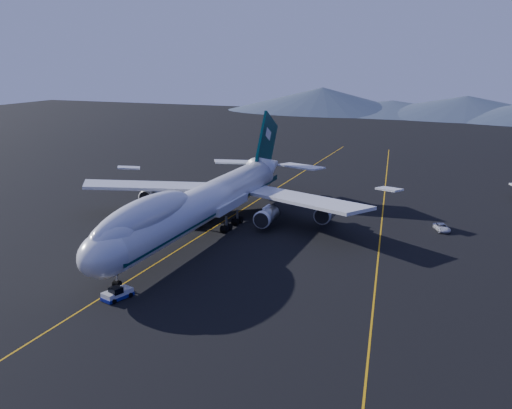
% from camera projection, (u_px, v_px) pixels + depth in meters
% --- Properties ---
extents(ground, '(500.00, 500.00, 0.00)m').
position_uv_depth(ground, '(203.00, 234.00, 102.80)').
color(ground, black).
rests_on(ground, ground).
extents(taxiway_line_main, '(0.25, 220.00, 0.01)m').
position_uv_depth(taxiway_line_main, '(203.00, 234.00, 102.79)').
color(taxiway_line_main, '#CA8E0B').
rests_on(taxiway_line_main, ground).
extents(taxiway_line_side, '(28.08, 198.09, 0.01)m').
position_uv_depth(taxiway_line_side, '(380.00, 237.00, 101.10)').
color(taxiway_line_side, '#CA8E0B').
rests_on(taxiway_line_side, ground).
extents(boeing_747, '(59.62, 72.43, 19.37)m').
position_uv_depth(boeing_747, '(203.00, 203.00, 101.36)').
color(boeing_747, silver).
rests_on(boeing_747, ground).
extents(pushback_tug, '(3.24, 4.52, 1.78)m').
position_uv_depth(pushback_tug, '(117.00, 294.00, 75.35)').
color(pushback_tug, silver).
rests_on(pushback_tug, ground).
extents(service_van, '(3.79, 5.09, 1.28)m').
position_uv_depth(service_van, '(442.00, 227.00, 104.57)').
color(service_van, silver).
rests_on(service_van, ground).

